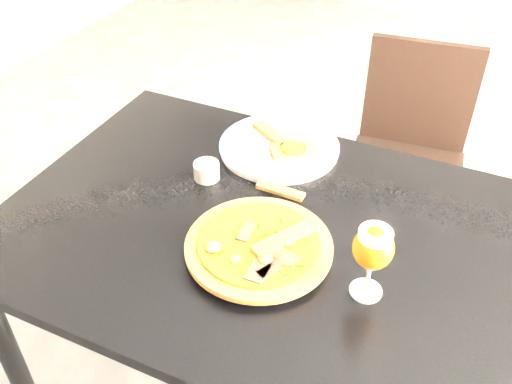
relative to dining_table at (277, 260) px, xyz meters
The scene contains 10 objects.
ground 0.76m from the dining_table, 67.47° to the left, with size 6.00×6.00×0.00m, color #545456.
dining_table is the anchor object (origin of this frame).
chair_far 0.86m from the dining_table, 81.63° to the left, with size 0.42×0.42×0.82m.
plate_main 0.12m from the dining_table, 91.49° to the right, with size 0.27×0.27×0.01m, color silver.
pizza 0.14m from the dining_table, 94.33° to the right, with size 0.30×0.30×0.03m.
plate_second 0.32m from the dining_table, 113.30° to the left, with size 0.30×0.30×0.02m, color silver.
crust_scraps 0.31m from the dining_table, 109.70° to the left, with size 0.21×0.15×0.02m.
loose_crust 0.16m from the dining_table, 111.43° to the left, with size 0.12×0.03×0.01m, color olive.
sauce_cup 0.27m from the dining_table, 157.17° to the left, with size 0.06×0.06×0.04m.
beer_glass 0.31m from the dining_table, 21.43° to the right, with size 0.08×0.08×0.16m.
Camera 1 is at (0.20, -1.17, 1.57)m, focal length 40.00 mm.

